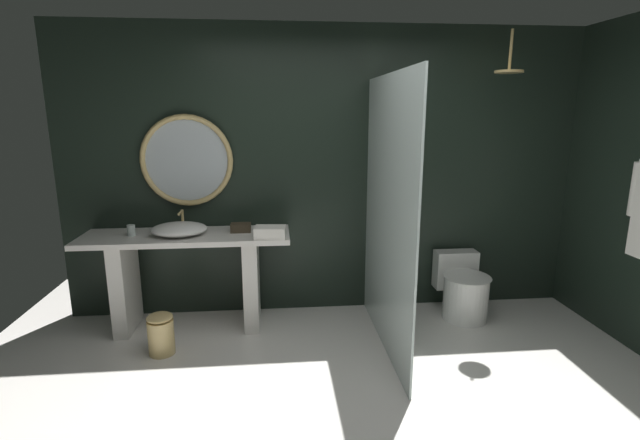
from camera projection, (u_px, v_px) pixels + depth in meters
name	position (u px, v px, depth m)	size (l,w,h in m)	color
ground_plane	(366.00, 433.00, 2.75)	(5.76, 5.76, 0.00)	silver
back_wall_panel	(329.00, 173.00, 4.29)	(4.80, 0.10, 2.60)	black
vanity_counter	(188.00, 269.00, 4.02)	(1.75, 0.55, 0.84)	silver
vessel_sink	(179.00, 229.00, 3.91)	(0.47, 0.38, 0.18)	white
tumbler_cup	(131.00, 230.00, 3.89)	(0.07, 0.07, 0.09)	silver
tissue_box	(241.00, 228.00, 4.02)	(0.17, 0.10, 0.08)	#3D3323
round_wall_mirror	(187.00, 161.00, 4.06)	(0.80, 0.05, 0.80)	tan
shower_glass_panel	(388.00, 217.00, 3.58)	(0.02, 1.56, 2.13)	silver
rain_shower_head	(509.00, 68.00, 3.79)	(0.23, 0.23, 0.34)	tan
toilet	(463.00, 289.00, 4.29)	(0.42, 0.59, 0.56)	white
waste_bin	(161.00, 333.00, 3.62)	(0.20, 0.20, 0.33)	tan
folded_hand_towel	(270.00, 232.00, 3.84)	(0.25, 0.18, 0.09)	silver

